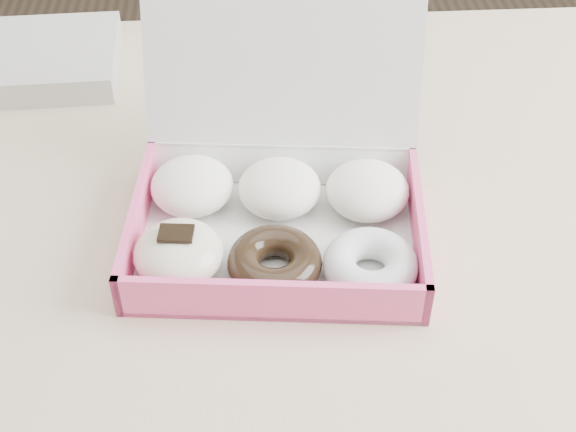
{
  "coord_description": "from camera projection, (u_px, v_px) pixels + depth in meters",
  "views": [
    {
      "loc": [
        -0.04,
        -0.75,
        1.37
      ],
      "look_at": [
        0.0,
        -0.11,
        0.78
      ],
      "focal_mm": 50.0,
      "sensor_mm": 36.0,
      "label": 1
    }
  ],
  "objects": [
    {
      "name": "newspapers",
      "position": [
        32.0,
        60.0,
        1.14
      ],
      "size": [
        0.25,
        0.2,
        0.04
      ],
      "primitive_type": "cube",
      "rotation": [
        0.0,
        0.0,
        0.04
      ],
      "color": "beige",
      "rests_on": "table"
    },
    {
      "name": "donut_box",
      "position": [
        275.0,
        206.0,
        0.88
      ],
      "size": [
        0.34,
        0.32,
        0.22
      ],
      "rotation": [
        0.0,
        0.0,
        -0.1
      ],
      "color": "silver",
      "rests_on": "table"
    },
    {
      "name": "table",
      "position": [
        282.0,
        224.0,
        1.03
      ],
      "size": [
        1.2,
        0.8,
        0.75
      ],
      "color": "tan",
      "rests_on": "ground"
    }
  ]
}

